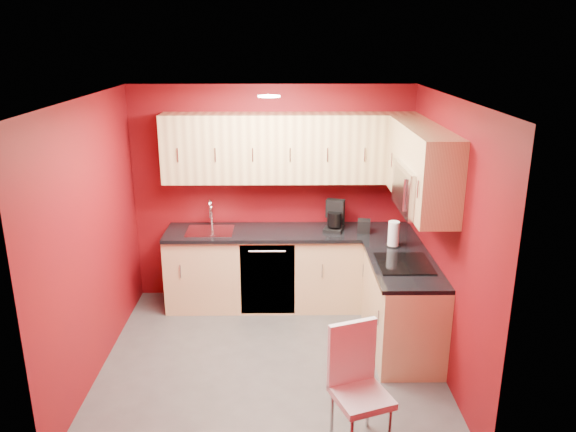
{
  "coord_description": "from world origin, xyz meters",
  "views": [
    {
      "loc": [
        0.11,
        -4.77,
        2.99
      ],
      "look_at": [
        0.17,
        0.55,
        1.29
      ],
      "focal_mm": 35.0,
      "sensor_mm": 36.0,
      "label": 1
    }
  ],
  "objects_px": {
    "napkin_holder": "(364,226)",
    "paper_towel": "(393,234)",
    "sink": "(210,228)",
    "coffee_maker": "(334,216)",
    "dining_chair": "(362,390)",
    "microwave": "(421,189)"
  },
  "relations": [
    {
      "from": "paper_towel",
      "to": "dining_chair",
      "type": "xyz_separation_m",
      "value": [
        -0.57,
        -1.89,
        -0.56
      ]
    },
    {
      "from": "sink",
      "to": "napkin_holder",
      "type": "xyz_separation_m",
      "value": [
        1.72,
        -0.09,
        0.04
      ]
    },
    {
      "from": "napkin_holder",
      "to": "paper_towel",
      "type": "relative_size",
      "value": 0.55
    },
    {
      "from": "microwave",
      "to": "napkin_holder",
      "type": "height_order",
      "value": "microwave"
    },
    {
      "from": "microwave",
      "to": "paper_towel",
      "type": "height_order",
      "value": "microwave"
    },
    {
      "from": "paper_towel",
      "to": "coffee_maker",
      "type": "bearing_deg",
      "value": 137.94
    },
    {
      "from": "napkin_holder",
      "to": "dining_chair",
      "type": "bearing_deg",
      "value": -97.89
    },
    {
      "from": "coffee_maker",
      "to": "paper_towel",
      "type": "bearing_deg",
      "value": -25.89
    },
    {
      "from": "microwave",
      "to": "paper_towel",
      "type": "relative_size",
      "value": 2.84
    },
    {
      "from": "coffee_maker",
      "to": "sink",
      "type": "bearing_deg",
      "value": -163.72
    },
    {
      "from": "coffee_maker",
      "to": "paper_towel",
      "type": "distance_m",
      "value": 0.77
    },
    {
      "from": "napkin_holder",
      "to": "paper_towel",
      "type": "xyz_separation_m",
      "value": [
        0.24,
        -0.43,
        0.06
      ]
    },
    {
      "from": "paper_towel",
      "to": "napkin_holder",
      "type": "bearing_deg",
      "value": 119.89
    },
    {
      "from": "microwave",
      "to": "coffee_maker",
      "type": "xyz_separation_m",
      "value": [
        -0.7,
        1.01,
        -0.58
      ]
    },
    {
      "from": "napkin_holder",
      "to": "paper_towel",
      "type": "bearing_deg",
      "value": -60.11
    },
    {
      "from": "sink",
      "to": "paper_towel",
      "type": "height_order",
      "value": "sink"
    },
    {
      "from": "sink",
      "to": "napkin_holder",
      "type": "relative_size",
      "value": 3.54
    },
    {
      "from": "sink",
      "to": "paper_towel",
      "type": "xyz_separation_m",
      "value": [
        1.97,
        -0.51,
        0.1
      ]
    },
    {
      "from": "sink",
      "to": "paper_towel",
      "type": "relative_size",
      "value": 1.95
    },
    {
      "from": "napkin_holder",
      "to": "dining_chair",
      "type": "height_order",
      "value": "napkin_holder"
    },
    {
      "from": "dining_chair",
      "to": "coffee_maker",
      "type": "bearing_deg",
      "value": 70.22
    },
    {
      "from": "sink",
      "to": "coffee_maker",
      "type": "bearing_deg",
      "value": 0.11
    }
  ]
}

